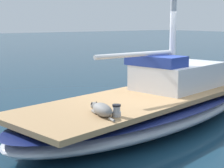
{
  "coord_description": "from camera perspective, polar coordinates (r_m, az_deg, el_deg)",
  "views": [
    {
      "loc": [
        5.79,
        -5.26,
        2.28
      ],
      "look_at": [
        0.0,
        -1.0,
        1.01
      ],
      "focal_mm": 57.33,
      "sensor_mm": 36.0,
      "label": 1
    }
  ],
  "objects": [
    {
      "name": "dog_grey",
      "position": [
        6.22,
        -1.7,
        -4.07
      ],
      "size": [
        0.95,
        0.37,
        0.22
      ],
      "color": "gray",
      "rests_on": "sailboat_main"
    },
    {
      "name": "deck_winch",
      "position": [
        6.15,
        0.73,
        -4.3
      ],
      "size": [
        0.16,
        0.16,
        0.21
      ],
      "color": "#B7B7BC",
      "rests_on": "sailboat_main"
    },
    {
      "name": "cabin_house",
      "position": [
        8.83,
        10.19,
        1.57
      ],
      "size": [
        1.77,
        2.44,
        0.84
      ],
      "color": "silver",
      "rests_on": "sailboat_main"
    },
    {
      "name": "ground_plane",
      "position": [
        8.15,
        5.71,
        -6.28
      ],
      "size": [
        120.0,
        120.0,
        0.0
      ],
      "primitive_type": "plane",
      "color": "#143347"
    },
    {
      "name": "sailboat_main",
      "position": [
        8.06,
        5.75,
        -3.99
      ],
      "size": [
        3.77,
        7.57,
        0.66
      ],
      "color": "#B2B7C1",
      "rests_on": "ground"
    }
  ]
}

